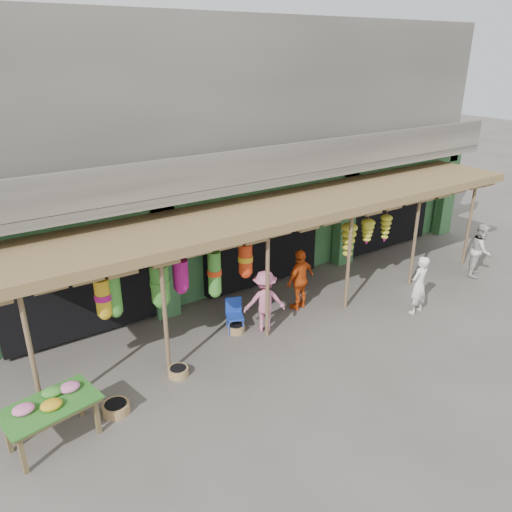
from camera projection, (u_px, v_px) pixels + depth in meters
ground at (311, 315)px, 12.64m from camera, size 80.00×80.00×0.00m
building at (211, 151)px, 15.06m from camera, size 16.40×6.80×7.00m
awning at (289, 211)px, 12.18m from camera, size 14.00×2.70×2.79m
flower_table at (50, 406)px, 8.29m from camera, size 1.67×1.17×0.92m
blue_chair at (234, 313)px, 11.81m from camera, size 0.51×0.51×0.81m
basket_left at (178, 372)px, 10.26m from camera, size 0.45×0.45×0.18m
basket_mid at (116, 408)px, 9.20m from camera, size 0.56×0.56×0.19m
basket_right at (236, 328)px, 11.84m from camera, size 0.53×0.53×0.18m
person_front at (419, 285)px, 12.47m from camera, size 0.60×0.43×1.54m
person_right at (481, 250)px, 14.56m from camera, size 0.96×0.87×1.60m
person_vendor at (300, 279)px, 12.68m from camera, size 1.01×0.58×1.62m
person_shopper at (265, 301)px, 11.68m from camera, size 1.13×0.93×1.53m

